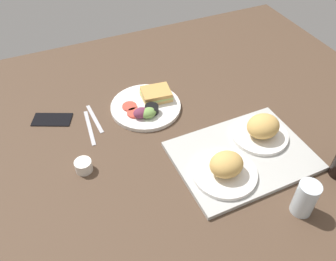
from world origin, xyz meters
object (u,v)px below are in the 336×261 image
fork (95,118)px  cell_phone (52,119)px  knife (90,127)px  bread_plate_near (262,129)px  espresso_cup (84,166)px  serving_tray (242,156)px  plate_with_salad (148,105)px  bread_plate_far (226,168)px  drinking_glass (305,198)px

fork → cell_phone: cell_phone is taller
fork → knife: size_ratio=0.89×
bread_plate_near → espresso_cup: bearing=-10.7°
bread_plate_near → serving_tray: bearing=24.7°
plate_with_salad → knife: size_ratio=1.43×
bread_plate_far → espresso_cup: 45.52cm
serving_tray → cell_phone: size_ratio=3.13×
espresso_cup → cell_phone: size_ratio=0.39×
fork → knife: same height
bread_plate_near → espresso_cup: size_ratio=3.52×
serving_tray → knife: serving_tray is taller
serving_tray → cell_phone: serving_tray is taller
espresso_cup → bread_plate_near: bearing=169.3°
bread_plate_far → drinking_glass: size_ratio=1.76×
espresso_cup → cell_phone: bearing=-79.6°
bread_plate_near → cell_phone: 77.06cm
espresso_cup → fork: bearing=-112.6°
knife → bread_plate_near: bearing=65.5°
serving_tray → bread_plate_near: bread_plate_near is taller
plate_with_salad → fork: (20.67, -2.42, -1.51)cm
plate_with_salad → knife: (23.67, 1.58, -1.51)cm
bread_plate_near → plate_with_salad: size_ratio=0.72×
espresso_cup → knife: 20.11cm
bread_plate_near → drinking_glass: (5.48, 29.24, 0.67)cm
cell_phone → drinking_glass: bearing=155.1°
espresso_cup → knife: size_ratio=0.29×
serving_tray → plate_with_salad: 41.68cm
fork → plate_with_salad: bearing=79.8°
knife → plate_with_salad: bearing=98.8°
plate_with_salad → knife: plate_with_salad is taller
bread_plate_far → cell_phone: size_ratio=1.43×
drinking_glass → espresso_cup: bearing=-36.6°
plate_with_salad → bread_plate_near: bearing=133.2°
fork → knife: 5.00cm
bread_plate_far → plate_with_salad: 42.95cm
bread_plate_near → fork: 61.45cm
serving_tray → plate_with_salad: size_ratio=1.65×
drinking_glass → knife: size_ratio=0.62×
serving_tray → espresso_cup: (50.19, -16.06, 1.20)cm
bread_plate_far → knife: size_ratio=1.08×
plate_with_salad → cell_phone: 36.49cm
espresso_cup → plate_with_salad: bearing=-145.8°
bread_plate_near → knife: (53.71, -30.36, -4.93)cm
plate_with_salad → drinking_glass: drinking_glass is taller
bread_plate_far → cell_phone: bread_plate_far is taller
bread_plate_near → cell_phone: (65.54, -40.25, -4.78)cm
plate_with_salad → espresso_cup: plate_with_salad is taller
fork → drinking_glass: bearing=31.9°
espresso_cup → fork: size_ratio=0.33×
bread_plate_far → knife: (33.65, -40.08, -4.49)cm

